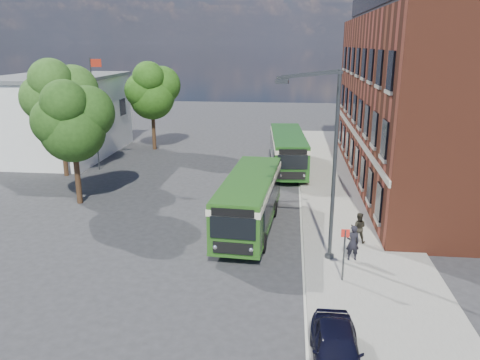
# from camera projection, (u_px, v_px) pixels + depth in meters

# --- Properties ---
(ground) EXTENTS (120.00, 120.00, 0.00)m
(ground) POSITION_uv_depth(u_px,v_px,m) (228.00, 239.00, 25.06)
(ground) COLOR #2B2B2D
(ground) RESTS_ON ground
(pavement) EXTENTS (6.00, 48.00, 0.15)m
(pavement) POSITION_uv_depth(u_px,v_px,m) (345.00, 196.00, 31.94)
(pavement) COLOR gray
(pavement) RESTS_ON ground
(kerb_line) EXTENTS (0.12, 48.00, 0.01)m
(kerb_line) POSITION_uv_depth(u_px,v_px,m) (300.00, 195.00, 32.28)
(kerb_line) COLOR beige
(kerb_line) RESTS_ON ground
(brick_office) EXTENTS (12.10, 26.00, 14.20)m
(brick_office) POSITION_uv_depth(u_px,v_px,m) (445.00, 89.00, 33.09)
(brick_office) COLOR maroon
(brick_office) RESTS_ON ground
(white_building) EXTENTS (9.40, 13.40, 7.30)m
(white_building) POSITION_uv_depth(u_px,v_px,m) (60.00, 116.00, 43.06)
(white_building) COLOR white
(white_building) RESTS_ON ground
(flagpole) EXTENTS (0.95, 0.10, 9.00)m
(flagpole) POSITION_uv_depth(u_px,v_px,m) (95.00, 110.00, 37.35)
(flagpole) COLOR #333637
(flagpole) RESTS_ON ground
(street_lamp) EXTENTS (2.96, 2.38, 9.00)m
(street_lamp) POSITION_uv_depth(u_px,v_px,m) (327.00, 164.00, 21.30)
(street_lamp) COLOR #333637
(street_lamp) RESTS_ON ground
(bus_stop_sign) EXTENTS (0.35, 0.08, 2.52)m
(bus_stop_sign) POSITION_uv_depth(u_px,v_px,m) (344.00, 251.00, 20.05)
(bus_stop_sign) COLOR #333637
(bus_stop_sign) RESTS_ON ground
(bus_front) EXTENTS (3.24, 10.02, 3.02)m
(bus_front) POSITION_uv_depth(u_px,v_px,m) (249.00, 197.00, 26.02)
(bus_front) COLOR #275719
(bus_front) RESTS_ON ground
(bus_rear) EXTENTS (3.32, 10.63, 3.02)m
(bus_rear) POSITION_uv_depth(u_px,v_px,m) (288.00, 148.00, 38.23)
(bus_rear) COLOR #1D5018
(bus_rear) RESTS_ON ground
(parked_car) EXTENTS (1.58, 3.88, 1.32)m
(parked_car) POSITION_uv_depth(u_px,v_px,m) (336.00, 349.00, 14.76)
(parked_car) COLOR black
(parked_car) RESTS_ON pavement
(pedestrian_a) EXTENTS (0.70, 0.52, 1.75)m
(pedestrian_a) POSITION_uv_depth(u_px,v_px,m) (353.00, 243.00, 22.08)
(pedestrian_a) COLOR black
(pedestrian_a) RESTS_ON pavement
(pedestrian_b) EXTENTS (0.88, 0.73, 1.62)m
(pedestrian_b) POSITION_uv_depth(u_px,v_px,m) (358.00, 228.00, 24.09)
(pedestrian_b) COLOR black
(pedestrian_b) RESTS_ON pavement
(tree_left) EXTENTS (4.76, 4.53, 8.05)m
(tree_left) POSITION_uv_depth(u_px,v_px,m) (72.00, 120.00, 29.11)
(tree_left) COLOR #322012
(tree_left) RESTS_ON ground
(tree_mid) EXTENTS (5.37, 5.11, 9.07)m
(tree_mid) POSITION_uv_depth(u_px,v_px,m) (59.00, 97.00, 35.24)
(tree_mid) COLOR #322012
(tree_mid) RESTS_ON ground
(tree_right) EXTENTS (5.03, 4.79, 8.50)m
(tree_right) POSITION_uv_depth(u_px,v_px,m) (152.00, 90.00, 44.48)
(tree_right) COLOR #322012
(tree_right) RESTS_ON ground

